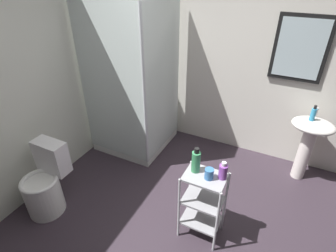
{
  "coord_description": "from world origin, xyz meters",
  "views": [
    {
      "loc": [
        0.57,
        -1.47,
        2.3
      ],
      "look_at": [
        -0.5,
        0.69,
        0.81
      ],
      "focal_mm": 28.36,
      "sensor_mm": 36.0,
      "label": 1
    }
  ],
  "objects": [
    {
      "name": "storage_cart",
      "position": [
        0.1,
        0.2,
        0.44
      ],
      "size": [
        0.38,
        0.28,
        0.74
      ],
      "color": "silver",
      "rests_on": "ground_plane"
    },
    {
      "name": "wall_left",
      "position": [
        -1.85,
        0.0,
        1.25
      ],
      "size": [
        0.1,
        4.2,
        2.5
      ],
      "primitive_type": "cube",
      "color": "silver",
      "rests_on": "ground_plane"
    },
    {
      "name": "toilet",
      "position": [
        -1.48,
        -0.21,
        0.31
      ],
      "size": [
        0.37,
        0.49,
        0.76
      ],
      "color": "white",
      "rests_on": "ground_plane"
    },
    {
      "name": "wall_back",
      "position": [
        0.01,
        1.85,
        1.25
      ],
      "size": [
        4.2,
        0.14,
        2.5
      ],
      "color": "silver",
      "rests_on": "ground_plane"
    },
    {
      "name": "rinse_cup",
      "position": [
        0.14,
        0.19,
        0.79
      ],
      "size": [
        0.08,
        0.08,
        0.1
      ],
      "primitive_type": "cylinder",
      "color": "#3870B2",
      "rests_on": "storage_cart"
    },
    {
      "name": "body_wash_bottle_green",
      "position": [
        -0.0,
        0.23,
        0.85
      ],
      "size": [
        0.08,
        0.08,
        0.24
      ],
      "color": "#398D58",
      "rests_on": "storage_cart"
    },
    {
      "name": "conditioner_bottle_purple",
      "position": [
        0.24,
        0.25,
        0.81
      ],
      "size": [
        0.07,
        0.07,
        0.17
      ],
      "color": "purple",
      "rests_on": "storage_cart"
    },
    {
      "name": "hand_soap_bottle",
      "position": [
        0.87,
        1.51,
        0.89
      ],
      "size": [
        0.05,
        0.05,
        0.18
      ],
      "color": "#389ED1",
      "rests_on": "pedestal_sink"
    },
    {
      "name": "shower_stall",
      "position": [
        -1.21,
        1.17,
        0.46
      ],
      "size": [
        0.92,
        0.92,
        2.0
      ],
      "color": "white",
      "rests_on": "ground_plane"
    },
    {
      "name": "sink_faucet",
      "position": [
        0.91,
        1.64,
        0.86
      ],
      "size": [
        0.03,
        0.03,
        0.1
      ],
      "primitive_type": "cylinder",
      "color": "silver",
      "rests_on": "pedestal_sink"
    },
    {
      "name": "pedestal_sink",
      "position": [
        0.91,
        1.52,
        0.58
      ],
      "size": [
        0.46,
        0.37,
        0.81
      ],
      "color": "white",
      "rests_on": "ground_plane"
    },
    {
      "name": "ground_plane",
      "position": [
        0.0,
        0.0,
        -0.01
      ],
      "size": [
        4.2,
        4.2,
        0.02
      ],
      "primitive_type": "cube",
      "color": "#322831"
    }
  ]
}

